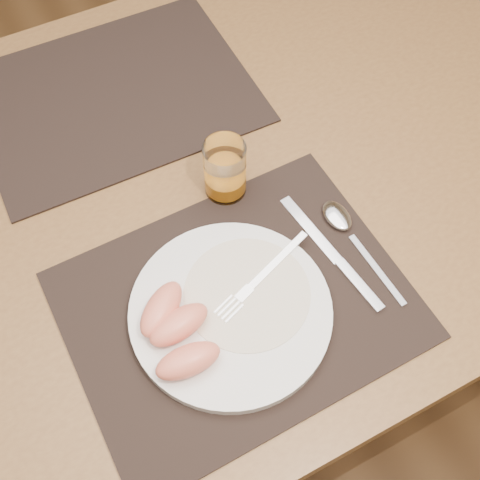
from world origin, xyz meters
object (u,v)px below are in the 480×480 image
table (185,215)px  placemat_far (114,95)px  placemat_near (238,305)px  fork (256,282)px  spoon (343,223)px  plate (231,311)px  knife (338,261)px  juice_glass (225,171)px

table → placemat_far: size_ratio=3.11×
placemat_near → fork: size_ratio=2.65×
spoon → fork: bearing=-169.0°
placemat_near → placemat_far: same height
fork → table: bearing=95.0°
plate → knife: plate is taller
knife → juice_glass: juice_glass is taller
placemat_far → juice_glass: size_ratio=4.76×
knife → spoon: (0.04, 0.05, 0.00)m
spoon → knife: bearing=-127.5°
table → spoon: spoon is taller
knife → juice_glass: 0.21m
plate → fork: size_ratio=1.59×
table → plate: size_ratio=5.19×
juice_glass → plate: bearing=-114.9°
fork → knife: 0.12m
placemat_far → spoon: size_ratio=2.35×
placemat_near → plate: plate is taller
placemat_near → juice_glass: 0.20m
table → plate: plate is taller
plate → juice_glass: 0.21m
fork → placemat_far: bearing=95.4°
placemat_near → juice_glass: bearing=68.0°
table → juice_glass: bearing=-35.5°
table → fork: bearing=-85.0°
table → knife: (0.14, -0.23, 0.09)m
fork → spoon: (0.16, 0.03, -0.01)m
placemat_far → knife: 0.48m
placemat_far → table: bearing=-84.3°
table → juice_glass: juice_glass is taller
plate → knife: 0.17m
juice_glass → fork: bearing=-102.9°
fork → knife: (0.12, -0.02, -0.02)m
placemat_far → knife: bearing=-70.1°
table → plate: bearing=-97.5°
juice_glass → placemat_far: bearing=106.9°
knife → placemat_near: bearing=177.1°
table → placemat_near: size_ratio=3.11×
plate → fork: fork is taller
table → fork: size_ratio=8.25×
placemat_far → spoon: spoon is taller
plate → knife: bearing=0.1°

